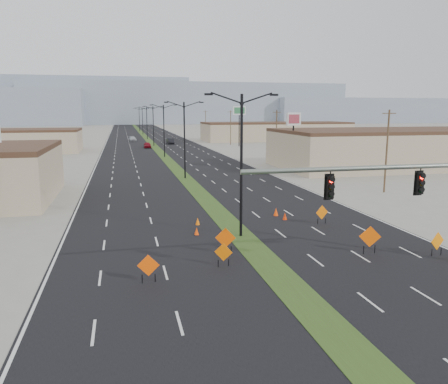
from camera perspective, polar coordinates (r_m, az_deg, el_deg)
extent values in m
plane|color=gray|center=(20.92, 11.25, -14.74)|extent=(600.00, 600.00, 0.00)
cube|color=black|center=(117.75, -9.28, 6.10)|extent=(25.00, 400.00, 0.02)
cube|color=#2F4217|center=(117.75, -9.28, 6.10)|extent=(2.00, 400.00, 0.04)
cube|color=tan|center=(105.11, -26.47, 5.85)|extent=(30.00, 14.00, 4.50)
cube|color=tan|center=(75.29, 20.92, 5.21)|extent=(36.00, 18.00, 5.50)
cube|color=tan|center=(135.38, 6.78, 7.79)|extent=(44.00, 16.00, 5.00)
cube|color=#8995AA|center=(320.80, -4.67, 11.44)|extent=(220.00, 50.00, 28.00)
cube|color=#8995AA|center=(360.15, 18.58, 10.04)|extent=(160.00, 50.00, 18.00)
cube|color=#8995AA|center=(337.93, -17.26, 11.31)|extent=(140.00, 50.00, 32.00)
cylinder|color=slate|center=(23.46, 21.42, 3.05)|extent=(16.00, 0.24, 0.24)
cube|color=black|center=(21.80, 13.66, 0.62)|extent=(0.50, 0.28, 1.30)
sphere|color=#FF0C05|center=(21.60, 13.89, 1.46)|extent=(0.22, 0.22, 0.22)
cube|color=black|center=(24.45, 24.18, 1.04)|extent=(0.50, 0.28, 1.30)
sphere|color=#FF0C05|center=(24.28, 24.47, 1.80)|extent=(0.22, 0.22, 0.22)
cylinder|color=black|center=(30.48, 2.28, 3.26)|extent=(0.20, 0.20, 10.00)
cube|color=black|center=(29.72, -2.04, 12.64)|extent=(0.55, 0.24, 0.14)
cube|color=black|center=(30.95, 6.55, 12.49)|extent=(0.55, 0.24, 0.14)
cylinder|color=black|center=(57.84, -5.18, 6.68)|extent=(0.20, 0.20, 10.00)
cube|color=black|center=(57.44, -7.58, 11.55)|extent=(0.55, 0.24, 0.14)
cube|color=black|center=(58.08, -2.97, 11.61)|extent=(0.55, 0.24, 0.14)
cylinder|color=black|center=(85.61, -7.84, 7.87)|extent=(0.20, 0.20, 10.00)
cube|color=black|center=(85.34, -9.50, 11.15)|extent=(0.55, 0.24, 0.14)
cube|color=black|center=(85.78, -6.37, 11.22)|extent=(0.55, 0.24, 0.14)
cylinder|color=black|center=(113.49, -9.21, 8.47)|extent=(0.20, 0.20, 10.00)
cube|color=black|center=(113.29, -10.47, 10.94)|extent=(0.55, 0.24, 0.14)
cube|color=black|center=(113.62, -8.11, 11.00)|extent=(0.55, 0.24, 0.14)
cylinder|color=black|center=(141.42, -10.04, 8.84)|extent=(0.20, 0.20, 10.00)
cube|color=black|center=(141.26, -11.05, 10.81)|extent=(0.55, 0.24, 0.14)
cube|color=black|center=(141.52, -9.16, 10.87)|extent=(0.55, 0.24, 0.14)
cylinder|color=black|center=(169.38, -10.59, 9.08)|extent=(0.20, 0.20, 10.00)
cube|color=black|center=(169.24, -11.44, 10.72)|extent=(0.55, 0.24, 0.14)
cube|color=black|center=(169.46, -9.86, 10.77)|extent=(0.55, 0.24, 0.14)
cylinder|color=black|center=(197.34, -10.99, 9.25)|extent=(0.20, 0.20, 10.00)
cube|color=black|center=(197.23, -11.72, 10.66)|extent=(0.55, 0.24, 0.14)
cube|color=black|center=(197.41, -10.37, 10.71)|extent=(0.55, 0.24, 0.14)
cylinder|color=#4C3823|center=(50.82, 20.48, 4.96)|extent=(0.20, 0.20, 9.00)
cube|color=#4C3823|center=(50.63, 20.78, 9.58)|extent=(1.60, 0.10, 0.10)
cylinder|color=#4C3823|center=(82.20, 6.85, 7.44)|extent=(0.20, 0.20, 9.00)
cube|color=#4C3823|center=(82.09, 6.91, 10.30)|extent=(1.60, 0.10, 0.10)
cylinder|color=#4C3823|center=(115.68, 0.87, 8.40)|extent=(0.20, 0.20, 9.00)
cube|color=#4C3823|center=(115.60, 0.87, 10.43)|extent=(1.60, 0.10, 0.10)
cylinder|color=#4C3823|center=(149.86, -2.42, 8.88)|extent=(0.20, 0.20, 9.00)
cube|color=#4C3823|center=(149.79, -2.43, 10.45)|extent=(1.60, 0.10, 0.10)
imported|color=maroon|center=(107.73, -9.98, 6.05)|extent=(1.66, 4.11, 1.40)
imported|color=black|center=(119.77, -7.02, 6.60)|extent=(1.92, 4.73, 1.53)
imported|color=#A9ACB3|center=(132.24, -11.87, 6.80)|extent=(2.45, 5.00, 1.40)
cube|color=#F24C05|center=(23.32, -9.86, -9.43)|extent=(1.15, 0.21, 1.15)
cylinder|color=black|center=(23.57, -10.64, -11.11)|extent=(0.05, 0.05, 0.48)
cylinder|color=black|center=(23.60, -8.98, -11.03)|extent=(0.05, 0.05, 0.48)
cube|color=#D65E04|center=(25.28, -0.08, -7.86)|extent=(0.98, 0.48, 1.06)
cylinder|color=black|center=(25.43, -0.76, -9.32)|extent=(0.05, 0.05, 0.44)
cylinder|color=black|center=(25.56, 0.61, -9.22)|extent=(0.05, 0.05, 0.44)
cube|color=#DB4D04|center=(27.37, 0.18, -6.00)|extent=(1.24, 0.40, 1.28)
cylinder|color=black|center=(27.53, -0.58, -7.65)|extent=(0.05, 0.05, 0.53)
cylinder|color=black|center=(27.69, 0.94, -7.54)|extent=(0.05, 0.05, 0.53)
cube|color=#E85204|center=(28.92, 18.54, -5.54)|extent=(1.29, 0.49, 1.35)
cylinder|color=black|center=(28.96, 17.77, -7.21)|extent=(0.05, 0.05, 0.56)
cylinder|color=black|center=(29.36, 19.10, -7.05)|extent=(0.05, 0.05, 0.56)
cube|color=orange|center=(30.16, 26.11, -5.78)|extent=(1.12, 0.32, 1.14)
cylinder|color=black|center=(30.15, 25.50, -7.14)|extent=(0.05, 0.05, 0.47)
cylinder|color=black|center=(30.56, 26.49, -6.99)|extent=(0.05, 0.05, 0.47)
cube|color=#E26504|center=(35.45, 12.67, -2.61)|extent=(1.12, 0.29, 1.14)
cylinder|color=black|center=(35.47, 12.14, -3.77)|extent=(0.05, 0.05, 0.47)
cylinder|color=black|center=(35.76, 13.11, -3.69)|extent=(0.05, 0.05, 0.47)
cone|color=#FF4505|center=(31.80, -3.60, -5.13)|extent=(0.41, 0.41, 0.56)
cone|color=red|center=(36.40, 7.96, -3.15)|extent=(0.43, 0.43, 0.61)
cone|color=#FF4305|center=(37.67, 6.80, -2.60)|extent=(0.45, 0.45, 0.68)
cone|color=orange|center=(34.53, -3.46, -3.85)|extent=(0.36, 0.36, 0.58)
cylinder|color=black|center=(65.98, 8.98, 5.82)|extent=(0.24, 0.24, 7.13)
cube|color=white|center=(65.78, 9.08, 9.40)|extent=(2.70, 1.51, 1.88)
cube|color=#9E3443|center=(65.59, 9.15, 9.40)|extent=(2.06, 1.00, 1.31)
cylinder|color=black|center=(111.35, 1.99, 8.12)|extent=(0.24, 0.24, 8.28)
cube|color=white|center=(111.25, 2.00, 10.59)|extent=(3.28, 0.82, 2.18)
cube|color=#317B49|center=(111.06, 2.03, 10.59)|extent=(2.59, 0.43, 1.52)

